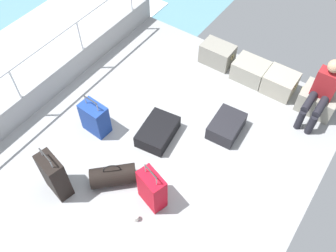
% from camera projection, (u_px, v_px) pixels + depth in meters
% --- Properties ---
extents(ground_plane, '(4.40, 5.20, 0.06)m').
position_uv_depth(ground_plane, '(162.00, 150.00, 5.59)').
color(ground_plane, '#939699').
extents(gunwale_port, '(0.06, 5.20, 0.45)m').
position_uv_depth(gunwale_port, '(57.00, 81.00, 6.15)').
color(gunwale_port, '#939699').
rests_on(gunwale_port, ground_plane).
extents(railing_port, '(0.04, 4.20, 1.02)m').
position_uv_depth(railing_port, '(48.00, 56.00, 5.71)').
color(railing_port, silver).
rests_on(railing_port, ground_plane).
extents(sea_wake, '(12.00, 12.00, 0.01)m').
position_uv_depth(sea_wake, '(12.00, 72.00, 7.10)').
color(sea_wake, '#598C9E').
rests_on(sea_wake, ground_plane).
extents(cargo_crate_0, '(0.61, 0.38, 0.38)m').
position_uv_depth(cargo_crate_0, '(217.00, 54.00, 6.62)').
color(cargo_crate_0, gray).
rests_on(cargo_crate_0, ground_plane).
extents(cargo_crate_1, '(0.61, 0.45, 0.34)m').
position_uv_depth(cargo_crate_1, '(250.00, 70.00, 6.39)').
color(cargo_crate_1, gray).
rests_on(cargo_crate_1, ground_plane).
extents(cargo_crate_2, '(0.55, 0.46, 0.37)m').
position_uv_depth(cargo_crate_2, '(280.00, 83.00, 6.18)').
color(cargo_crate_2, '#9E9989').
rests_on(cargo_crate_2, ground_plane).
extents(cargo_crate_3, '(0.62, 0.50, 0.37)m').
position_uv_depth(cargo_crate_3, '(318.00, 100.00, 5.94)').
color(cargo_crate_3, gray).
rests_on(cargo_crate_3, ground_plane).
extents(passenger_seated, '(0.34, 0.66, 1.07)m').
position_uv_depth(passenger_seated, '(322.00, 91.00, 5.55)').
color(passenger_seated, maroon).
rests_on(passenger_seated, ground_plane).
extents(suitcase_0, '(0.43, 0.28, 0.70)m').
position_uv_depth(suitcase_0, '(95.00, 118.00, 5.60)').
color(suitcase_0, navy).
rests_on(suitcase_0, ground_plane).
extents(suitcase_1, '(0.44, 0.30, 0.87)m').
position_uv_depth(suitcase_1, '(55.00, 176.00, 4.87)').
color(suitcase_1, black).
rests_on(suitcase_1, ground_plane).
extents(suitcase_2, '(0.55, 0.74, 0.23)m').
position_uv_depth(suitcase_2, '(158.00, 132.00, 5.63)').
color(suitcase_2, black).
rests_on(suitcase_2, ground_plane).
extents(suitcase_3, '(0.47, 0.63, 0.25)m').
position_uv_depth(suitcase_3, '(226.00, 126.00, 5.69)').
color(suitcase_3, black).
rests_on(suitcase_3, ground_plane).
extents(suitcase_4, '(0.44, 0.33, 0.76)m').
position_uv_depth(suitcase_4, '(152.00, 189.00, 4.81)').
color(suitcase_4, '#B70C1E').
rests_on(suitcase_4, ground_plane).
extents(duffel_bag, '(0.66, 0.65, 0.42)m').
position_uv_depth(duffel_bag, '(113.00, 176.00, 5.11)').
color(duffel_bag, black).
rests_on(duffel_bag, ground_plane).
extents(paper_cup, '(0.08, 0.08, 0.10)m').
position_uv_depth(paper_cup, '(136.00, 218.00, 4.83)').
color(paper_cup, white).
rests_on(paper_cup, ground_plane).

